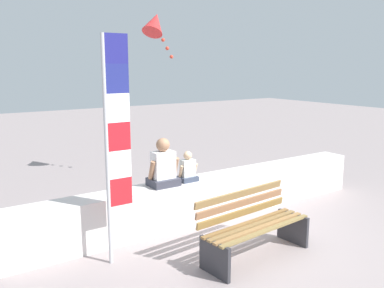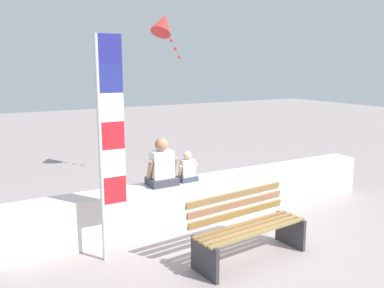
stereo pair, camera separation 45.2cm
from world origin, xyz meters
The scene contains 7 objects.
ground_plane centered at (0.00, 0.00, 0.00)m, with size 40.00×40.00×0.00m, color gray.
seawall_ledge centered at (0.00, 1.03, 0.37)m, with size 6.72×0.49×0.73m, color silver.
park_bench centered at (-0.33, -0.47, 0.42)m, with size 1.72×0.76×0.88m.
person_adult centered at (-0.90, 1.00, 1.03)m, with size 0.50×0.36×0.76m.
person_child centered at (-0.44, 1.00, 0.93)m, with size 0.33×0.24×0.50m.
flag_banner centered at (-1.94, 0.41, 1.72)m, with size 0.36×0.05×2.98m.
kite_red centered at (0.48, 3.71, 3.49)m, with size 0.79×0.74×1.08m.
Camera 2 is at (-3.57, -4.63, 2.58)m, focal length 38.17 mm.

